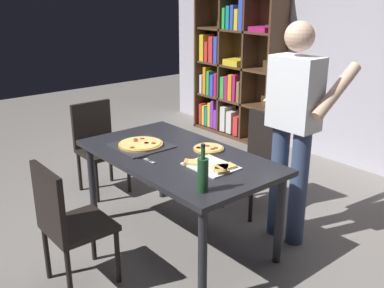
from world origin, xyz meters
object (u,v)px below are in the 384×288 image
chair_near_camera (66,219)px  second_pizza_plain (209,148)px  bookshelf (234,70)px  chair_left_end (98,142)px  dining_table (177,163)px  person_serving_pizza (294,122)px  wine_bottle (203,174)px  pepperoni_pizza_on_tray (141,145)px  chair_far_side (258,155)px  kitchen_scissors (144,158)px

chair_near_camera → second_pizza_plain: 1.22m
bookshelf → chair_left_end: bearing=-79.0°
bookshelf → second_pizza_plain: size_ratio=8.02×
dining_table → person_serving_pizza: 0.96m
person_serving_pizza → wine_bottle: bearing=-84.8°
pepperoni_pizza_on_tray → chair_near_camera: bearing=-68.1°
pepperoni_pizza_on_tray → wine_bottle: 0.98m
chair_far_side → wine_bottle: size_ratio=2.85×
dining_table → chair_left_end: 1.31m
dining_table → chair_far_side: chair_far_side is taller
person_serving_pizza → wine_bottle: person_serving_pizza is taller
chair_far_side → pepperoni_pizza_on_tray: size_ratio=2.14×
kitchen_scissors → second_pizza_plain: bearing=72.6°
person_serving_pizza → dining_table: bearing=-127.0°
person_serving_pizza → pepperoni_pizza_on_tray: size_ratio=4.15×
chair_left_end → second_pizza_plain: chair_left_end is taller
chair_far_side → bookshelf: bearing=140.8°
chair_far_side → person_serving_pizza: size_ratio=0.51×
wine_bottle → second_pizza_plain: wine_bottle is taller
chair_far_side → wine_bottle: bearing=-62.8°
chair_near_camera → bookshelf: bookshelf is taller
chair_left_end → person_serving_pizza: size_ratio=0.51×
bookshelf → wine_bottle: size_ratio=6.17×
bookshelf → person_serving_pizza: 2.84m
chair_near_camera → pepperoni_pizza_on_tray: (-0.33, 0.82, 0.25)m
dining_table → person_serving_pizza: bearing=53.0°
chair_left_end → second_pizza_plain: (1.38, 0.25, 0.25)m
chair_left_end → person_serving_pizza: person_serving_pizza is taller
person_serving_pizza → kitchen_scissors: person_serving_pizza is taller
dining_table → chair_left_end: (-1.30, 0.00, -0.16)m
dining_table → kitchen_scissors: kitchen_scissors is taller
person_serving_pizza → second_pizza_plain: person_serving_pizza is taller
chair_far_side → person_serving_pizza: (0.54, -0.22, 0.49)m
bookshelf → kitchen_scissors: bookshelf is taller
chair_near_camera → bookshelf: bearing=118.0°
pepperoni_pizza_on_tray → kitchen_scissors: (0.25, -0.14, -0.01)m
chair_near_camera → wine_bottle: size_ratio=2.85×
chair_far_side → chair_left_end: same height
chair_far_side → kitchen_scissors: (-0.08, -1.19, 0.24)m
chair_near_camera → wine_bottle: (0.63, 0.65, 0.36)m
dining_table → wine_bottle: 0.72m
dining_table → second_pizza_plain: 0.28m
chair_far_side → chair_left_end: bearing=-144.1°
dining_table → chair_left_end: bearing=180.0°
chair_near_camera → pepperoni_pizza_on_tray: 0.92m
kitchen_scissors → person_serving_pizza: bearing=57.5°
dining_table → pepperoni_pizza_on_tray: bearing=-160.6°
chair_left_end → kitchen_scissors: bearing=-11.8°
person_serving_pizza → second_pizza_plain: size_ratio=7.20×
chair_near_camera → pepperoni_pizza_on_tray: chair_near_camera is taller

